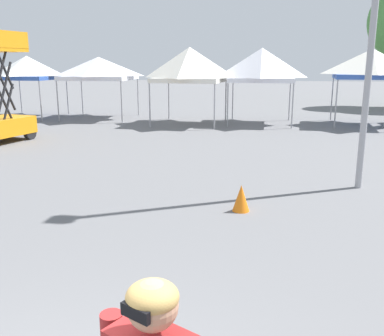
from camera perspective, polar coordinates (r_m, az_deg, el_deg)
The scene contains 6 objects.
canopy_tent_behind_right at distance 24.01m, azimuth -20.96°, elevation 12.26°, with size 2.99×2.99×3.07m.
canopy_tent_far_left at distance 22.31m, azimuth -12.22°, elevation 12.74°, with size 3.39×3.39×3.01m.
canopy_tent_center at distance 19.68m, azimuth -0.32°, elevation 13.49°, with size 3.18×3.18×3.40m.
canopy_tent_behind_center at distance 20.08m, azimuth 9.20°, elevation 13.29°, with size 2.89×2.89×3.37m.
canopy_tent_right_of_center at distance 20.79m, azimuth 22.63°, elevation 12.59°, with size 3.26×3.26×3.31m.
traffic_cone_lot_center at distance 8.08m, azimuth 6.51°, elevation -3.96°, with size 0.32×0.32×0.51m, color orange.
Camera 1 is at (1.47, -1.84, 2.68)m, focal length 40.34 mm.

